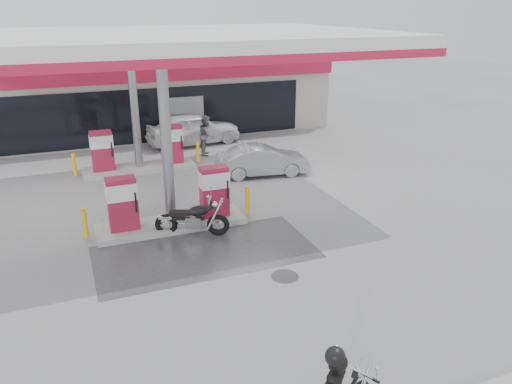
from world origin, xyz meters
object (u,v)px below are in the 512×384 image
pump_island_far (138,154)px  parked_car_right (243,115)px  attendant (207,135)px  parked_car_left (11,135)px  pump_island_near (170,206)px  sedan_white (193,129)px  parked_motorcycle (193,219)px  hatchback_silver (263,160)px

pump_island_far → parked_car_right: size_ratio=1.23×
pump_island_far → attendant: size_ratio=2.85×
attendant → parked_car_left: (-8.36, 4.80, -0.36)m
pump_island_near → pump_island_far: (0.00, 6.00, 0.00)m
pump_island_far → attendant: 3.47m
pump_island_far → sedan_white: pump_island_far is taller
parked_motorcycle → attendant: (2.77, 8.01, 0.40)m
sedan_white → pump_island_near: bearing=153.9°
attendant → parked_car_right: size_ratio=0.43×
parked_motorcycle → pump_island_near: bearing=142.9°
hatchback_silver → parked_car_right: size_ratio=0.87×
attendant → sedan_white: bearing=24.5°
sedan_white → parked_car_right: (3.58, 2.80, -0.19)m
sedan_white → parked_car_right: size_ratio=1.08×
pump_island_near → pump_island_far: size_ratio=1.00×
parked_motorcycle → parked_car_right: (6.26, 12.81, 0.07)m
pump_island_near → pump_island_far: bearing=90.0°
parked_car_left → attendant: bearing=-133.8°
sedan_white → parked_car_left: size_ratio=1.22×
pump_island_near → parked_motorcycle: pump_island_near is taller
sedan_white → hatchback_silver: bearing=-173.7°
sedan_white → attendant: size_ratio=2.50×
pump_island_far → attendant: bearing=20.2°
pump_island_near → hatchback_silver: bearing=38.6°
parked_motorcycle → parked_car_left: 13.98m
pump_island_near → parked_motorcycle: 0.97m
parked_motorcycle → parked_car_right: 14.26m
parked_motorcycle → attendant: bearing=93.0°
attendant → hatchback_silver: (1.25, -3.60, -0.30)m
attendant → parked_car_right: bearing=-14.1°
parked_car_right → pump_island_near: bearing=128.5°
pump_island_far → parked_motorcycle: (0.49, -6.81, -0.21)m
pump_island_far → hatchback_silver: size_ratio=1.41×
attendant → pump_island_far: bearing=132.1°
parked_motorcycle → parked_car_left: bearing=135.7°
pump_island_far → parked_car_left: (-5.11, 6.00, -0.17)m
pump_island_near → parked_car_left: size_ratio=1.39×
pump_island_near → hatchback_silver: size_ratio=1.41×
pump_island_far → parked_car_right: (6.75, 6.00, -0.13)m
parked_motorcycle → attendant: 8.48m
pump_island_near → attendant: 7.90m
pump_island_far → attendant: attendant is taller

